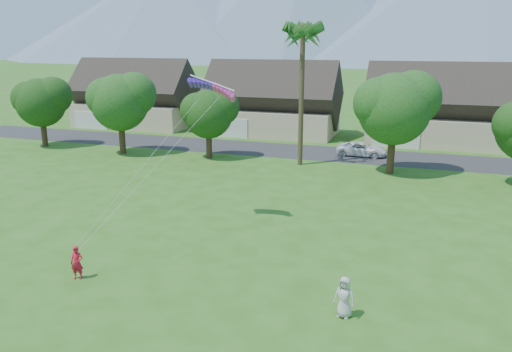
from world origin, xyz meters
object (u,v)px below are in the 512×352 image
at_px(kite_flyer, 77,263).
at_px(parked_car, 362,149).
at_px(parafoil_kite, 213,86).
at_px(watcher, 344,297).

bearing_deg(kite_flyer, parked_car, 56.44).
relative_size(kite_flyer, parked_car, 0.34).
height_order(kite_flyer, parafoil_kite, parafoil_kite).
distance_m(kite_flyer, parafoil_kite, 12.38).
xyz_separation_m(watcher, parked_car, (-3.05, 30.38, -0.21)).
distance_m(parked_car, parafoil_kite, 23.81).
height_order(kite_flyer, parked_car, kite_flyer).
xyz_separation_m(kite_flyer, parked_car, (9.36, 31.00, -0.15)).
distance_m(watcher, parafoil_kite, 14.80).
relative_size(kite_flyer, parafoil_kite, 0.55).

